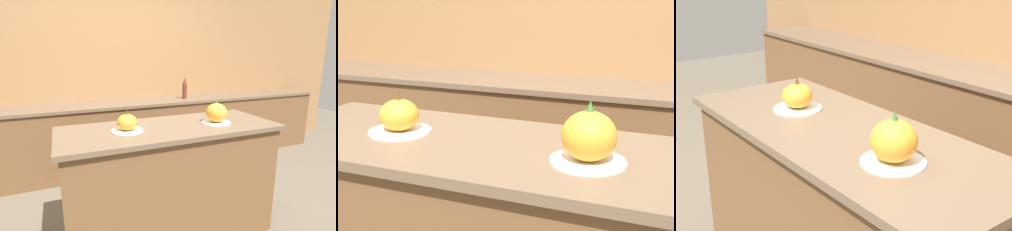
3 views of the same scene
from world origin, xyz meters
The scene contains 3 objects.
kitchen_island centered at (0.00, 0.00, 0.47)m, with size 1.69×0.66×0.94m.
pumpkin_cake_left centered at (-0.34, 0.00, 1.00)m, with size 0.23×0.23×0.16m.
pumpkin_cake_right centered at (0.38, -0.05, 1.02)m, with size 0.24×0.24×0.19m.
Camera 3 is at (1.47, -1.10, 1.64)m, focal length 50.00 mm.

